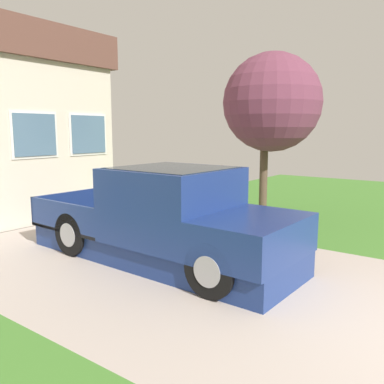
# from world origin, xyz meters

# --- Properties ---
(pickup_truck) EXTENTS (2.04, 5.20, 1.67)m
(pickup_truck) POSITION_xyz_m (0.26, 4.60, 0.74)
(pickup_truck) COLOR navy
(pickup_truck) RESTS_ON ground
(person_with_hat) EXTENTS (0.53, 0.50, 1.61)m
(person_with_hat) POSITION_xyz_m (1.85, 4.60, 0.90)
(person_with_hat) COLOR #333842
(person_with_hat) RESTS_ON ground
(handbag) EXTENTS (0.36, 0.18, 0.45)m
(handbag) POSITION_xyz_m (1.84, 4.38, 0.14)
(handbag) COLOR beige
(handbag) RESTS_ON ground
(front_yard_tree) EXTENTS (2.43, 2.49, 4.19)m
(front_yard_tree) POSITION_xyz_m (4.37, 4.83, 3.03)
(front_yard_tree) COLOR brown
(front_yard_tree) RESTS_ON ground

